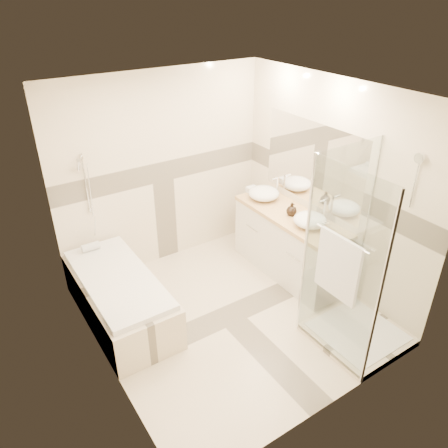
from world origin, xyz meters
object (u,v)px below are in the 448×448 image
amenity_bottle_a (292,210)px  shower_enclosure (350,300)px  bathtub (119,295)px  vanity (289,244)px  amenity_bottle_b (292,209)px  vessel_sink_near (264,193)px  vessel_sink_far (310,220)px

amenity_bottle_a → shower_enclosure: bearing=-102.3°
amenity_bottle_a → bathtub: bearing=170.1°
vanity → shower_enclosure: shower_enclosure is taller
bathtub → amenity_bottle_b: size_ratio=10.34×
vanity → amenity_bottle_b: size_ratio=9.85×
vanity → shower_enclosure: 1.31m
bathtub → shower_enclosure: (1.86, -1.62, 0.20)m
vessel_sink_near → amenity_bottle_a: bearing=-90.0°
vessel_sink_far → amenity_bottle_a: bearing=90.0°
amenity_bottle_b → amenity_bottle_a: bearing=-90.0°
vessel_sink_near → amenity_bottle_b: 0.54m
vessel_sink_near → vessel_sink_far: bearing=-90.0°
shower_enclosure → vessel_sink_near: 1.87m
amenity_bottle_a → amenity_bottle_b: 0.01m
vessel_sink_near → amenity_bottle_b: (0.00, -0.54, 0.00)m
bathtub → amenity_bottle_a: amenity_bottle_a is taller
shower_enclosure → amenity_bottle_a: bearing=77.7°
vanity → vessel_sink_near: bearing=92.2°
bathtub → amenity_bottle_a: 2.25m
vessel_sink_far → amenity_bottle_b: (0.00, 0.32, 0.00)m
bathtub → vessel_sink_far: vessel_sink_far is taller
vanity → vessel_sink_far: 0.60m
bathtub → amenity_bottle_a: (2.13, -0.37, 0.62)m
amenity_bottle_a → amenity_bottle_b: amenity_bottle_b is taller
shower_enclosure → amenity_bottle_a: shower_enclosure is taller
vessel_sink_far → amenity_bottle_a: size_ratio=2.46×
amenity_bottle_a → vanity: bearing=49.7°
shower_enclosure → amenity_bottle_a: 1.34m
shower_enclosure → amenity_bottle_b: (0.27, 1.26, 0.43)m
vanity → amenity_bottle_a: (-0.02, -0.02, 0.50)m
amenity_bottle_a → vessel_sink_far: bearing=-90.0°
shower_enclosure → vessel_sink_near: shower_enclosure is taller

